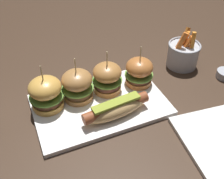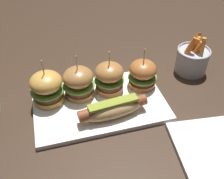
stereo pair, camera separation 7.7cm
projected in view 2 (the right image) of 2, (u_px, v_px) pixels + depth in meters
The scene contains 9 objects.
ground_plane at pixel (100, 105), 0.80m from camera, with size 3.00×3.00×0.00m, color #382619.
platter_main at pixel (100, 104), 0.79m from camera, with size 0.38×0.24×0.01m, color white.
hot_dog at pixel (113, 109), 0.73m from camera, with size 0.20×0.07×0.05m.
slider_far_left at pixel (47, 87), 0.76m from camera, with size 0.10×0.10×0.14m.
slider_center_left at pixel (79, 82), 0.78m from camera, with size 0.09×0.09×0.14m.
slider_center_right at pixel (109, 77), 0.80m from camera, with size 0.09×0.09×0.14m.
slider_far_right at pixel (143, 74), 0.82m from camera, with size 0.09×0.09×0.13m.
fries_bucket at pixel (192, 59), 0.90m from camera, with size 0.11×0.11×0.14m.
side_plate at pixel (218, 150), 0.67m from camera, with size 0.21×0.21×0.01m, color white.
Camera 2 is at (-0.12, -0.56, 0.55)m, focal length 42.81 mm.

